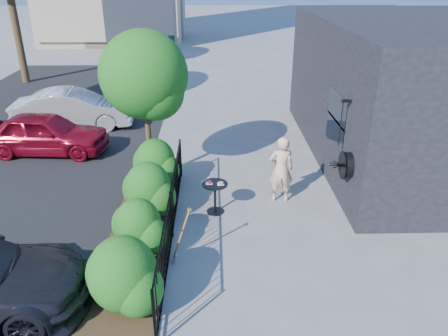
{
  "coord_description": "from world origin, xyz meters",
  "views": [
    {
      "loc": [
        -0.58,
        -7.98,
        5.35
      ],
      "look_at": [
        -0.36,
        0.92,
        1.2
      ],
      "focal_mm": 35.0,
      "sensor_mm": 36.0,
      "label": 1
    }
  ],
  "objects_px": {
    "cafe_table": "(215,192)",
    "car_red": "(45,133)",
    "woman": "(281,169)",
    "patio_tree": "(147,80)",
    "shovel": "(180,239)",
    "car_silver": "(74,109)"
  },
  "relations": [
    {
      "from": "shovel",
      "to": "car_red",
      "type": "xyz_separation_m",
      "value": [
        -4.53,
        5.71,
        0.09
      ]
    },
    {
      "from": "cafe_table",
      "to": "shovel",
      "type": "height_order",
      "value": "shovel"
    },
    {
      "from": "shovel",
      "to": "woman",
      "type": "bearing_deg",
      "value": 47.29
    },
    {
      "from": "patio_tree",
      "to": "cafe_table",
      "type": "bearing_deg",
      "value": -46.18
    },
    {
      "from": "cafe_table",
      "to": "car_silver",
      "type": "height_order",
      "value": "car_silver"
    },
    {
      "from": "cafe_table",
      "to": "woman",
      "type": "xyz_separation_m",
      "value": [
        1.61,
        0.55,
        0.32
      ]
    },
    {
      "from": "woman",
      "to": "car_red",
      "type": "xyz_separation_m",
      "value": [
        -6.83,
        3.22,
        -0.2
      ]
    },
    {
      "from": "woman",
      "to": "car_red",
      "type": "relative_size",
      "value": 0.45
    },
    {
      "from": "cafe_table",
      "to": "car_silver",
      "type": "xyz_separation_m",
      "value": [
        -5.03,
        6.14,
        0.16
      ]
    },
    {
      "from": "woman",
      "to": "car_red",
      "type": "bearing_deg",
      "value": -25.86
    },
    {
      "from": "woman",
      "to": "car_silver",
      "type": "relative_size",
      "value": 0.41
    },
    {
      "from": "woman",
      "to": "patio_tree",
      "type": "bearing_deg",
      "value": -20.46
    },
    {
      "from": "car_red",
      "to": "car_silver",
      "type": "bearing_deg",
      "value": -0.75
    },
    {
      "from": "woman",
      "to": "shovel",
      "type": "relative_size",
      "value": 1.34
    },
    {
      "from": "car_silver",
      "to": "cafe_table",
      "type": "bearing_deg",
      "value": -146.11
    },
    {
      "from": "cafe_table",
      "to": "car_red",
      "type": "relative_size",
      "value": 0.22
    },
    {
      "from": "woman",
      "to": "shovel",
      "type": "height_order",
      "value": "woman"
    },
    {
      "from": "car_red",
      "to": "car_silver",
      "type": "xyz_separation_m",
      "value": [
        0.19,
        2.37,
        0.04
      ]
    },
    {
      "from": "car_red",
      "to": "patio_tree",
      "type": "bearing_deg",
      "value": -115.96
    },
    {
      "from": "cafe_table",
      "to": "shovel",
      "type": "distance_m",
      "value": 2.05
    },
    {
      "from": "shovel",
      "to": "car_red",
      "type": "distance_m",
      "value": 7.29
    },
    {
      "from": "shovel",
      "to": "car_silver",
      "type": "distance_m",
      "value": 9.17
    }
  ]
}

